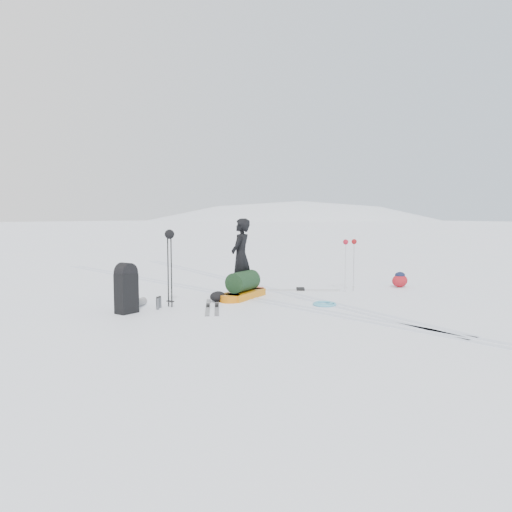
{
  "coord_description": "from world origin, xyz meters",
  "views": [
    {
      "loc": [
        -6.75,
        -8.49,
        1.88
      ],
      "look_at": [
        0.02,
        -0.25,
        0.95
      ],
      "focal_mm": 35.0,
      "sensor_mm": 36.0,
      "label": 1
    }
  ],
  "objects_px": {
    "skier": "(241,257)",
    "expedition_rucksack": "(128,289)",
    "ski_poles_black": "(170,244)",
    "pulk_sled": "(243,288)"
  },
  "relations": [
    {
      "from": "skier",
      "to": "expedition_rucksack",
      "type": "bearing_deg",
      "value": -27.54
    },
    {
      "from": "skier",
      "to": "expedition_rucksack",
      "type": "xyz_separation_m",
      "value": [
        -2.85,
        -0.2,
        -0.44
      ]
    },
    {
      "from": "ski_poles_black",
      "to": "pulk_sled",
      "type": "bearing_deg",
      "value": 19.2
    },
    {
      "from": "ski_poles_black",
      "to": "expedition_rucksack",
      "type": "bearing_deg",
      "value": -158.97
    },
    {
      "from": "skier",
      "to": "expedition_rucksack",
      "type": "relative_size",
      "value": 1.84
    },
    {
      "from": "pulk_sled",
      "to": "expedition_rucksack",
      "type": "distance_m",
      "value": 2.67
    },
    {
      "from": "pulk_sled",
      "to": "expedition_rucksack",
      "type": "relative_size",
      "value": 1.68
    },
    {
      "from": "skier",
      "to": "expedition_rucksack",
      "type": "distance_m",
      "value": 2.89
    },
    {
      "from": "skier",
      "to": "ski_poles_black",
      "type": "bearing_deg",
      "value": -25.09
    },
    {
      "from": "skier",
      "to": "expedition_rucksack",
      "type": "height_order",
      "value": "skier"
    }
  ]
}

